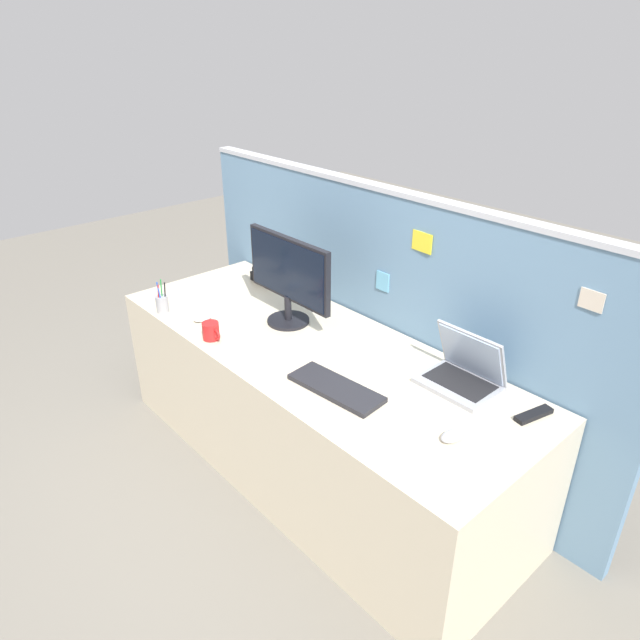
# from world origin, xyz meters

# --- Properties ---
(ground_plane) EXTENTS (10.00, 10.00, 0.00)m
(ground_plane) POSITION_xyz_m (0.00, 0.00, 0.00)
(ground_plane) COLOR slate
(desk) EXTENTS (2.27, 0.82, 0.72)m
(desk) POSITION_xyz_m (0.00, 0.00, 0.36)
(desk) COLOR beige
(desk) RESTS_ON ground_plane
(cubicle_divider) EXTENTS (2.69, 0.08, 1.40)m
(cubicle_divider) POSITION_xyz_m (0.00, 0.45, 0.70)
(cubicle_divider) COLOR #6084A3
(cubicle_divider) RESTS_ON ground_plane
(desktop_monitor) EXTENTS (0.58, 0.21, 0.45)m
(desktop_monitor) POSITION_xyz_m (-0.27, 0.08, 0.98)
(desktop_monitor) COLOR black
(desktop_monitor) RESTS_ON desk
(laptop) EXTENTS (0.31, 0.24, 0.25)m
(laptop) POSITION_xyz_m (0.67, 0.26, 0.78)
(laptop) COLOR #9EA0A8
(laptop) RESTS_ON desk
(desk_phone) EXTENTS (0.18, 0.17, 0.09)m
(desk_phone) POSITION_xyz_m (-0.77, 0.34, 0.75)
(desk_phone) COLOR black
(desk_phone) RESTS_ON desk
(keyboard_main) EXTENTS (0.43, 0.19, 0.02)m
(keyboard_main) POSITION_xyz_m (0.35, -0.17, 0.73)
(keyboard_main) COLOR #232328
(keyboard_main) RESTS_ON desk
(computer_mouse_right_hand) EXTENTS (0.06, 0.10, 0.03)m
(computer_mouse_right_hand) POSITION_xyz_m (-0.57, -0.24, 0.73)
(computer_mouse_right_hand) COLOR silver
(computer_mouse_right_hand) RESTS_ON desk
(computer_mouse_left_hand) EXTENTS (0.07, 0.11, 0.03)m
(computer_mouse_left_hand) POSITION_xyz_m (0.86, -0.07, 0.73)
(computer_mouse_left_hand) COLOR #B2B5BC
(computer_mouse_left_hand) RESTS_ON desk
(pen_cup) EXTENTS (0.06, 0.06, 0.18)m
(pen_cup) POSITION_xyz_m (-0.80, -0.35, 0.77)
(pen_cup) COLOR #99999E
(pen_cup) RESTS_ON desk
(cell_phone_white_slab) EXTENTS (0.14, 0.15, 0.01)m
(cell_phone_white_slab) POSITION_xyz_m (-0.12, -0.31, 0.72)
(cell_phone_white_slab) COLOR silver
(cell_phone_white_slab) RESTS_ON desk
(tv_remote) EXTENTS (0.08, 0.18, 0.02)m
(tv_remote) POSITION_xyz_m (0.99, 0.27, 0.73)
(tv_remote) COLOR black
(tv_remote) RESTS_ON desk
(coffee_mug) EXTENTS (0.12, 0.08, 0.09)m
(coffee_mug) POSITION_xyz_m (-0.37, -0.32, 0.76)
(coffee_mug) COLOR red
(coffee_mug) RESTS_ON desk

